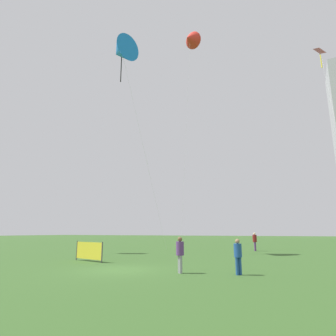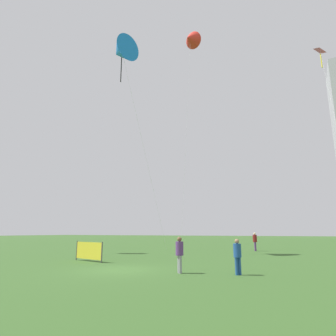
{
  "view_description": "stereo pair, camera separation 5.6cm",
  "coord_description": "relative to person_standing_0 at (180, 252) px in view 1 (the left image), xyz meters",
  "views": [
    {
      "loc": [
        8.91,
        -13.27,
        1.93
      ],
      "look_at": [
        -1.74,
        9.84,
        7.58
      ],
      "focal_mm": 30.9,
      "sensor_mm": 36.0,
      "label": 1
    },
    {
      "loc": [
        8.96,
        -13.25,
        1.93
      ],
      "look_at": [
        -1.74,
        9.84,
        7.58
      ],
      "focal_mm": 30.9,
      "sensor_mm": 36.0,
      "label": 2
    }
  ],
  "objects": [
    {
      "name": "person_standing_1",
      "position": [
        2.68,
        0.6,
        -0.05
      ],
      "size": [
        0.36,
        0.36,
        1.61
      ],
      "rotation": [
        0.0,
        0.0,
        0.84
      ],
      "color": "#1E478C",
      "rests_on": "ground"
    },
    {
      "name": "ground",
      "position": [
        -3.34,
        -0.23,
        -0.98
      ],
      "size": [
        280.0,
        280.0,
        0.0
      ],
      "primitive_type": "plane",
      "color": "#335623"
    },
    {
      "name": "kite_flying_3",
      "position": [
        -10.33,
        9.25,
        19.78
      ],
      "size": [
        3.05,
        9.68,
        22.26
      ],
      "color": "silver",
      "rests_on": "ground"
    },
    {
      "name": "kite_flying_0",
      "position": [
        8.83,
        17.67,
        19.11
      ],
      "size": [
        1.01,
        8.14,
        20.99
      ],
      "color": "silver",
      "rests_on": "ground"
    },
    {
      "name": "event_banner",
      "position": [
        -7.77,
        2.67,
        -0.29
      ],
      "size": [
        2.89,
        0.89,
        1.31
      ],
      "color": "#4C4C4C",
      "rests_on": "ground"
    },
    {
      "name": "person_standing_0",
      "position": [
        0.0,
        0.0,
        0.0
      ],
      "size": [
        0.38,
        0.38,
        1.7
      ],
      "rotation": [
        0.0,
        0.0,
        2.31
      ],
      "color": "gray",
      "rests_on": "ground"
    },
    {
      "name": "kite_flying_4",
      "position": [
        -7.73,
        23.61,
        30.13
      ],
      "size": [
        3.13,
        3.6,
        32.66
      ],
      "color": "silver",
      "rests_on": "ground"
    },
    {
      "name": "person_standing_2",
      "position": [
        0.79,
        18.62,
        0.1
      ],
      "size": [
        0.42,
        0.42,
        1.87
      ],
      "rotation": [
        0.0,
        0.0,
        4.68
      ],
      "color": "#593372",
      "rests_on": "ground"
    }
  ]
}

